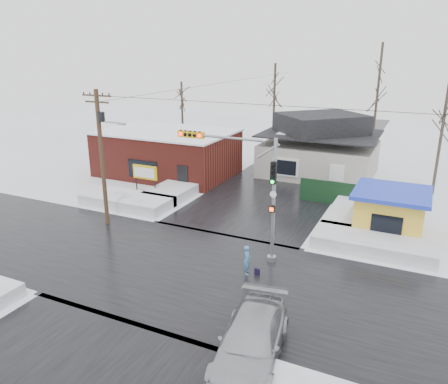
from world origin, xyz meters
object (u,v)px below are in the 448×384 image
at_px(utility_pole, 102,150).
at_px(pedestrian, 247,260).
at_px(kiosk, 390,212).
at_px(traffic_signal, 247,181).
at_px(marquee_sign, 145,173).
at_px(car, 251,341).

bearing_deg(utility_pole, pedestrian, -12.32).
bearing_deg(kiosk, utility_pole, -159.56).
relative_size(utility_pole, kiosk, 1.96).
xyz_separation_m(kiosk, pedestrian, (-6.18, -8.95, -0.66)).
height_order(utility_pole, kiosk, utility_pole).
bearing_deg(utility_pole, kiosk, 20.44).
height_order(traffic_signal, marquee_sign, traffic_signal).
xyz_separation_m(marquee_sign, car, (15.01, -14.58, -1.09)).
distance_m(kiosk, pedestrian, 10.90).
bearing_deg(kiosk, pedestrian, -124.63).
height_order(marquee_sign, kiosk, kiosk).
xyz_separation_m(marquee_sign, pedestrian, (12.32, -8.45, -1.11)).
xyz_separation_m(utility_pole, car, (13.94, -8.59, -4.28)).
bearing_deg(utility_pole, car, -31.64).
relative_size(kiosk, car, 0.80).
distance_m(pedestrian, car, 6.70).
xyz_separation_m(kiosk, car, (-3.49, -15.08, -0.63)).
height_order(traffic_signal, pedestrian, traffic_signal).
relative_size(traffic_signal, pedestrian, 4.34).
bearing_deg(car, kiosk, 67.75).
xyz_separation_m(traffic_signal, car, (3.58, -8.06, -3.71)).
xyz_separation_m(pedestrian, car, (2.70, -6.13, 0.02)).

